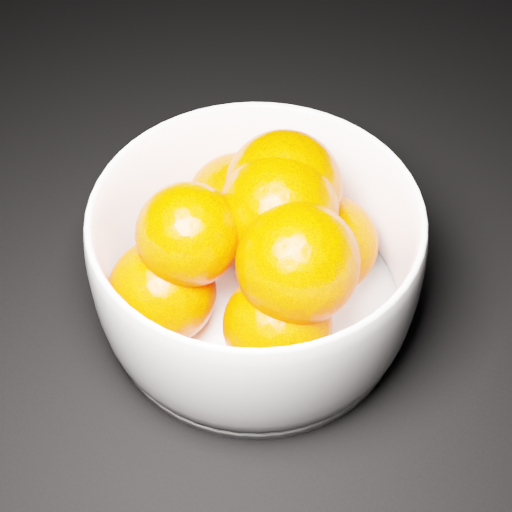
# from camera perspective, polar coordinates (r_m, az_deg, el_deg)

# --- Properties ---
(bowl) EXTENTS (0.25, 0.25, 0.12)m
(bowl) POSITION_cam_1_polar(r_m,az_deg,el_deg) (0.55, 0.00, -0.42)
(bowl) COLOR white
(bowl) RESTS_ON ground
(orange_pile) EXTENTS (0.20, 0.20, 0.14)m
(orange_pile) POSITION_cam_1_polar(r_m,az_deg,el_deg) (0.54, 0.29, 1.28)
(orange_pile) COLOR #FF4100
(orange_pile) RESTS_ON bowl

